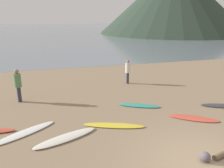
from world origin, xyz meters
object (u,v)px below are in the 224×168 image
object	(u,v)px
surfboard_4	(114,125)
person_2	(18,83)
surfboard_2	(25,133)
person_1	(128,70)
surfboard_3	(66,138)
beach_rock_near	(205,157)
surfboard_6	(193,118)
surfboard_5	(139,105)
surfboard_7	(223,106)

from	to	relation	value
surfboard_4	person_2	size ratio (longest dim) A/B	1.44
surfboard_2	surfboard_4	xyz separation A→B (m)	(3.38, -0.35, 0.00)
person_1	person_2	bearing A→B (deg)	-64.78
person_2	surfboard_4	bearing A→B (deg)	-43.68
surfboard_3	beach_rock_near	xyz separation A→B (m)	(3.94, -2.48, 0.12)
person_2	surfboard_6	bearing A→B (deg)	-28.20
surfboard_4	surfboard_6	size ratio (longest dim) A/B	1.19
surfboard_5	surfboard_4	bearing A→B (deg)	-110.24
person_2	beach_rock_near	distance (m)	9.04
surfboard_5	beach_rock_near	size ratio (longest dim) A/B	6.26
surfboard_5	beach_rock_near	xyz separation A→B (m)	(0.24, -4.59, 0.12)
surfboard_2	person_1	bearing A→B (deg)	8.12
surfboard_7	beach_rock_near	distance (m)	5.03
surfboard_4	surfboard_7	bearing A→B (deg)	25.93
surfboard_5	person_2	size ratio (longest dim) A/B	1.17
surfboard_3	surfboard_6	distance (m)	5.39
person_1	person_2	world-z (taller)	person_2
surfboard_4	person_1	world-z (taller)	person_1
surfboard_6	surfboard_4	bearing A→B (deg)	-150.69
surfboard_7	surfboard_4	bearing A→B (deg)	-153.10
beach_rock_near	surfboard_3	bearing A→B (deg)	147.77
surfboard_7	surfboard_5	bearing A→B (deg)	-174.55
surfboard_2	surfboard_7	size ratio (longest dim) A/B	1.23
surfboard_5	surfboard_6	bearing A→B (deg)	-22.12
surfboard_2	person_1	distance (m)	7.84
surfboard_3	surfboard_4	xyz separation A→B (m)	(1.93, 0.45, -0.01)
surfboard_2	surfboard_6	xyz separation A→B (m)	(6.84, -0.64, 0.00)
person_1	beach_rock_near	xyz separation A→B (m)	(-0.50, -8.38, -0.75)
beach_rock_near	surfboard_5	bearing A→B (deg)	92.99
surfboard_4	beach_rock_near	world-z (taller)	beach_rock_near
surfboard_5	person_1	bearing A→B (deg)	105.68
surfboard_5	surfboard_6	size ratio (longest dim) A/B	0.97
surfboard_4	surfboard_5	world-z (taller)	surfboard_5
surfboard_2	surfboard_5	world-z (taller)	surfboard_5
surfboard_2	surfboard_7	world-z (taller)	same
person_2	surfboard_3	bearing A→B (deg)	-64.49
surfboard_2	surfboard_4	size ratio (longest dim) A/B	1.03
surfboard_2	person_2	bearing A→B (deg)	65.16
surfboard_2	surfboard_3	bearing A→B (deg)	-61.61
surfboard_6	surfboard_3	bearing A→B (deg)	-144.22
surfboard_7	person_1	size ratio (longest dim) A/B	1.33
surfboard_5	surfboard_6	world-z (taller)	surfboard_5
surfboard_6	surfboard_7	size ratio (longest dim) A/B	1.01
surfboard_3	surfboard_4	distance (m)	1.98
beach_rock_near	surfboard_4	bearing A→B (deg)	124.42
person_1	surfboard_4	bearing A→B (deg)	-13.36
surfboard_3	surfboard_5	distance (m)	4.26
surfboard_4	beach_rock_near	size ratio (longest dim) A/B	7.65
surfboard_6	surfboard_7	bearing A→B (deg)	54.33
person_2	surfboard_7	bearing A→B (deg)	-17.98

